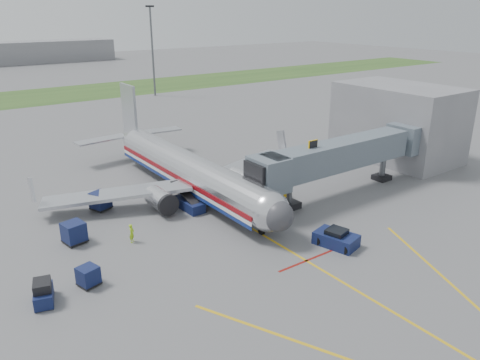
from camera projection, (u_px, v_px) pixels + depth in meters
ground at (275, 242)px, 41.70m from camera, size 400.00×400.00×0.00m
grass_strip at (31, 97)px, 110.25m from camera, size 300.00×25.00×0.01m
apron_markings at (337, 279)px, 36.06m from camera, size 21.52×50.00×0.01m
airliner at (189, 170)px, 52.41m from camera, size 32.10×35.67×10.25m
jet_bridge at (338, 156)px, 51.04m from camera, size 25.30×4.00×6.90m
terminal at (398, 122)px, 64.08m from camera, size 10.00×16.00×10.00m
light_mast_right at (152, 49)px, 108.85m from camera, size 2.00×0.44×20.40m
pushback_tug at (336, 239)px, 41.01m from camera, size 3.10×4.10×1.52m
baggage_tug at (43, 293)px, 32.95m from camera, size 1.88×2.69×1.71m
baggage_cart_a at (88, 276)px, 34.99m from camera, size 1.74×1.74×1.53m
baggage_cart_b at (74, 233)px, 41.32m from camera, size 2.10×2.10×1.93m
baggage_cart_c at (100, 201)px, 48.28m from camera, size 2.27×2.27×1.88m
belt_loader at (189, 203)px, 48.57m from camera, size 1.71×4.86×2.35m
ground_power_cart at (281, 192)px, 51.73m from camera, size 1.41×1.03×1.05m
ramp_worker at (132, 233)px, 41.48m from camera, size 0.74×0.74×1.73m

